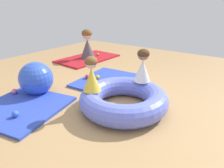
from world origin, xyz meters
TOP-DOWN VIEW (x-y plane):
  - ground_plane at (0.00, 0.00)m, footprint 8.00×8.00m
  - gym_mat_near_left at (0.73, 0.78)m, footprint 1.30×0.98m
  - gym_mat_near_right at (-0.82, 1.08)m, footprint 1.33×1.32m
  - gym_mat_far_left at (1.73, 2.14)m, footprint 1.66×1.02m
  - inflatable_cushion at (0.03, -0.09)m, footprint 1.24×1.24m
  - child_in_white at (0.46, -0.14)m, footprint 0.27×0.27m
  - child_in_yellow at (-0.25, 0.24)m, footprint 0.29×0.29m
  - adult_seated at (1.73, 2.14)m, footprint 0.45×0.45m
  - play_ball_yellow at (0.65, 0.90)m, footprint 0.08×0.08m
  - play_ball_blue at (-1.03, 0.88)m, footprint 0.09×0.09m
  - play_ball_pink at (-0.66, 1.56)m, footprint 0.09×0.09m
  - play_ball_red at (0.55, 1.08)m, footprint 0.09×0.09m
  - play_ball_orange at (2.06, 2.07)m, footprint 0.07×0.07m
  - exercise_ball_large at (-0.38, 1.33)m, footprint 0.54×0.54m

SIDE VIEW (x-z plane):
  - ground_plane at x=0.00m, z-range 0.00..0.00m
  - gym_mat_near_left at x=0.73m, z-range 0.00..0.04m
  - gym_mat_near_right at x=-0.82m, z-range 0.00..0.04m
  - gym_mat_far_left at x=1.73m, z-range 0.00..0.04m
  - play_ball_orange at x=2.06m, z-range 0.04..0.11m
  - play_ball_yellow at x=0.65m, z-range 0.04..0.12m
  - play_ball_red at x=0.55m, z-range 0.04..0.13m
  - play_ball_pink at x=-0.66m, z-range 0.04..0.13m
  - play_ball_blue at x=-1.03m, z-range 0.04..0.13m
  - inflatable_cushion at x=0.03m, z-range 0.00..0.30m
  - exercise_ball_large at x=-0.38m, z-range 0.00..0.54m
  - adult_seated at x=1.73m, z-range 0.03..0.77m
  - child_in_yellow at x=-0.25m, z-range 0.29..0.77m
  - child_in_white at x=0.46m, z-range 0.29..0.79m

